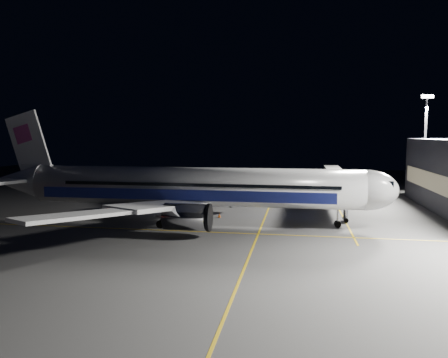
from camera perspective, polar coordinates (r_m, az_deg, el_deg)
name	(u,v)px	position (r m, az deg, el deg)	size (l,w,h in m)	color
ground	(194,222)	(64.63, -3.91, -5.64)	(200.00, 200.00, 0.00)	#4C4C4F
guide_line_main	(262,225)	(63.06, 5.00, -5.94)	(0.25, 80.00, 0.01)	gold
guide_line_cross	(184,231)	(58.95, -5.30, -6.79)	(70.00, 0.25, 0.01)	gold
guide_line_side	(342,214)	(73.01, 15.12, -4.49)	(0.25, 40.00, 0.01)	gold
airliner	(187,187)	(64.05, -4.88, -1.08)	(61.48, 54.22, 16.64)	silver
jet_bridge	(338,181)	(80.31, 14.68, -0.23)	(3.60, 34.40, 6.30)	#B2B2B7
floodlight_mast_north	(425,137)	(96.77, 24.81, 5.06)	(2.40, 0.68, 20.70)	#59595E
baggage_tug	(165,195)	(87.17, -7.69, -2.08)	(2.96, 2.58, 1.87)	black
safety_cone_a	(219,215)	(67.93, -0.62, -4.76)	(0.46, 0.46, 0.69)	#EB5809
safety_cone_b	(219,205)	(77.81, -0.69, -3.39)	(0.44, 0.44, 0.66)	#EB5809
safety_cone_c	(194,209)	(73.68, -3.89, -3.99)	(0.36, 0.36, 0.54)	#EB5809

